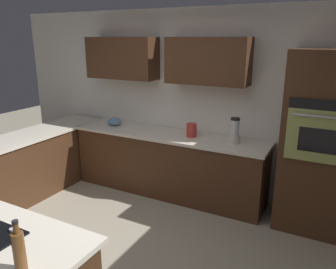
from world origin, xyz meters
TOP-DOWN VIEW (x-y plane):
  - ground_plane at (0.00, 0.00)m, footprint 14.00×14.00m
  - wall_back at (0.06, -2.05)m, footprint 6.00×0.44m
  - lower_cabinets_back at (0.10, -1.72)m, footprint 2.80×0.60m
  - countertop_back at (0.10, -1.72)m, footprint 2.84×0.64m
  - lower_cabinets_side at (1.82, -0.55)m, footprint 0.60×2.90m
  - countertop_side at (1.82, -0.55)m, footprint 0.64×2.94m
  - wall_oven at (-1.85, -1.72)m, footprint 0.80×0.66m
  - blender at (-0.85, -1.76)m, footprint 0.15×0.15m
  - mixing_bowl at (1.05, -1.76)m, footprint 0.22×0.22m
  - kettle at (-0.25, -1.76)m, footprint 0.14×0.14m
  - second_bottle at (-0.49, 1.20)m, footprint 0.07×0.07m

SIDE VIEW (x-z plane):
  - ground_plane at x=0.00m, z-range 0.00..0.00m
  - lower_cabinets_back at x=0.10m, z-range 0.00..0.86m
  - lower_cabinets_side at x=1.82m, z-range 0.00..0.86m
  - countertop_back at x=0.10m, z-range 0.86..0.90m
  - countertop_side at x=1.82m, z-range 0.86..0.90m
  - mixing_bowl at x=1.05m, z-range 0.90..1.02m
  - kettle at x=-0.25m, z-range 0.90..1.08m
  - second_bottle at x=-0.49m, z-range 0.87..1.20m
  - blender at x=-0.85m, z-range 0.88..1.21m
  - wall_oven at x=-1.85m, z-range 0.00..2.09m
  - wall_back at x=0.06m, z-range 0.14..2.74m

